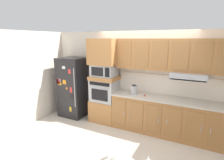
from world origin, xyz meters
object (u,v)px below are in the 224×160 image
object	(u,v)px
screwdriver	(145,95)
electric_kettle	(134,90)
refrigerator	(74,87)
built_in_oven	(105,90)
microwave	(105,70)

from	to	relation	value
screwdriver	electric_kettle	xyz separation A→B (m)	(-0.30, 0.02, 0.10)
refrigerator	built_in_oven	world-z (taller)	refrigerator
refrigerator	screwdriver	xyz separation A→B (m)	(2.21, 0.01, 0.05)
screwdriver	electric_kettle	bearing A→B (deg)	177.08
refrigerator	built_in_oven	distance (m)	1.03
refrigerator	built_in_oven	xyz separation A→B (m)	(1.03, 0.07, 0.02)
built_in_oven	refrigerator	bearing A→B (deg)	-176.24
refrigerator	electric_kettle	xyz separation A→B (m)	(1.91, 0.02, 0.15)
microwave	screwdriver	bearing A→B (deg)	-3.05
refrigerator	electric_kettle	distance (m)	1.91
screwdriver	electric_kettle	world-z (taller)	electric_kettle
electric_kettle	built_in_oven	bearing A→B (deg)	176.91
built_in_oven	screwdriver	xyz separation A→B (m)	(1.18, -0.06, 0.03)
microwave	electric_kettle	xyz separation A→B (m)	(0.88, -0.05, -0.43)
microwave	screwdriver	distance (m)	1.29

